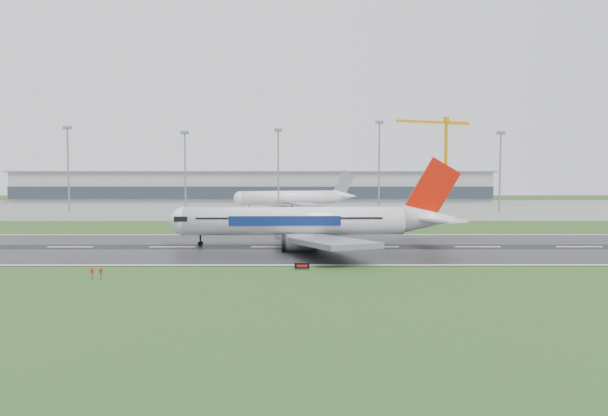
{
  "coord_description": "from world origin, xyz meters",
  "views": [
    {
      "loc": [
        25.59,
        -108.48,
        14.47
      ],
      "look_at": [
        25.91,
        12.0,
        7.0
      ],
      "focal_mm": 32.91,
      "sensor_mm": 36.0,
      "label": 1
    }
  ],
  "objects": [
    {
      "name": "tower_crane",
      "position": [
        104.88,
        200.0,
        22.72
      ],
      "size": [
        43.97,
        18.91,
        45.45
      ],
      "primitive_type": null,
      "rotation": [
        0.0,
        0.0,
        0.37
      ],
      "color": "#D08705",
      "rests_on": "ground"
    },
    {
      "name": "floodmast_5",
      "position": [
        99.59,
        100.0,
        14.5
      ],
      "size": [
        0.64,
        0.64,
        29.0
      ],
      "primitive_type": "cylinder",
      "color": "gray",
      "rests_on": "ground"
    },
    {
      "name": "runway_sign",
      "position": [
        25.51,
        -25.37,
        0.52
      ],
      "size": [
        2.3,
        0.29,
        1.04
      ],
      "primitive_type": null,
      "rotation": [
        0.0,
        0.0,
        0.01
      ],
      "color": "black",
      "rests_on": "ground"
    },
    {
      "name": "floodmast_4",
      "position": [
        54.23,
        100.0,
        16.45
      ],
      "size": [
        0.64,
        0.64,
        32.89
      ],
      "primitive_type": "cylinder",
      "color": "gray",
      "rests_on": "ground"
    },
    {
      "name": "floodmast_1",
      "position": [
        -61.96,
        100.0,
        15.44
      ],
      "size": [
        0.64,
        0.64,
        30.88
      ],
      "primitive_type": "cylinder",
      "color": "gray",
      "rests_on": "ground"
    },
    {
      "name": "floodmast_2",
      "position": [
        -18.29,
        100.0,
        14.52
      ],
      "size": [
        0.64,
        0.64,
        29.05
      ],
      "primitive_type": "cylinder",
      "color": "gray",
      "rests_on": "ground"
    },
    {
      "name": "runway",
      "position": [
        0.0,
        0.0,
        0.05
      ],
      "size": [
        400.0,
        45.0,
        0.1
      ],
      "primitive_type": "cube",
      "color": "black",
      "rests_on": "ground"
    },
    {
      "name": "floodmast_3",
      "position": [
        16.54,
        100.0,
        15.0
      ],
      "size": [
        0.64,
        0.64,
        30.01
      ],
      "primitive_type": "cylinder",
      "color": "gray",
      "rests_on": "ground"
    },
    {
      "name": "terminal",
      "position": [
        0.0,
        185.0,
        7.5
      ],
      "size": [
        240.0,
        36.0,
        15.0
      ],
      "primitive_type": "cube",
      "color": "gray",
      "rests_on": "ground"
    },
    {
      "name": "parked_airliner",
      "position": [
        21.97,
        117.38,
        7.68
      ],
      "size": [
        63.62,
        61.23,
        15.2
      ],
      "primitive_type": null,
      "rotation": [
        0.0,
        0.0,
        0.29
      ],
      "color": "white",
      "rests_on": "apron"
    },
    {
      "name": "ground",
      "position": [
        0.0,
        0.0,
        0.0
      ],
      "size": [
        520.0,
        520.0,
        0.0
      ],
      "primitive_type": "plane",
      "color": "#224419",
      "rests_on": "ground"
    },
    {
      "name": "main_airliner",
      "position": [
        27.98,
        1.76,
        8.52
      ],
      "size": [
        58.53,
        55.89,
        16.84
      ],
      "primitive_type": null,
      "rotation": [
        0.0,
        0.0,
        0.03
      ],
      "color": "silver",
      "rests_on": "runway"
    },
    {
      "name": "apron",
      "position": [
        0.0,
        125.0,
        0.04
      ],
      "size": [
        400.0,
        130.0,
        0.08
      ],
      "primitive_type": "cube",
      "color": "slate",
      "rests_on": "ground"
    }
  ]
}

